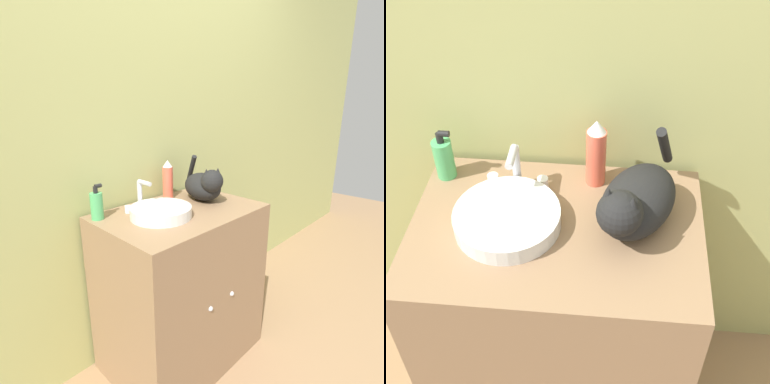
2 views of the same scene
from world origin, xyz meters
The scene contains 7 objects.
wall_back centered at (0.00, 0.58, 1.25)m, with size 6.00×0.05×2.50m.
vanity_cabinet centered at (0.00, 0.27, 0.42)m, with size 0.79×0.55×0.85m.
sink_basin centered at (-0.13, 0.26, 0.87)m, with size 0.28×0.28×0.05m.
faucet centered at (-0.13, 0.41, 0.91)m, with size 0.18×0.10×0.15m.
cat centered at (0.20, 0.30, 0.93)m, with size 0.27×0.38×0.23m.
soap_bottle centered at (-0.34, 0.45, 0.91)m, with size 0.06×0.06×0.16m.
spray_bottle centered at (0.09, 0.46, 0.95)m, with size 0.06×0.06×0.21m.
Camera 2 is at (0.15, -0.70, 1.88)m, focal length 50.00 mm.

